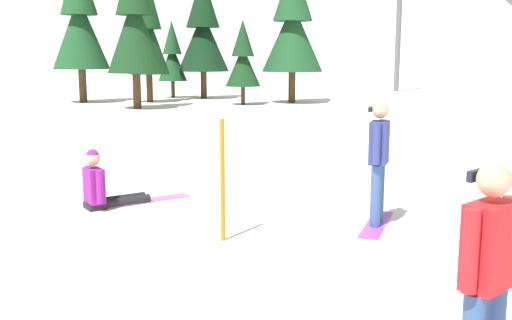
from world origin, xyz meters
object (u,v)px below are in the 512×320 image
snowboarder_midground (379,160)px  pine_tree_twin (203,31)px  snowboarder_foreground (487,277)px  trail_marker_pole (223,181)px  pine_tree_short (243,59)px  pine_tree_broad (172,56)px  snowboarder_background (105,187)px  ski_lift_tower (399,3)px  pine_tree_young (134,19)px  pine_tree_tall (148,32)px  pine_tree_slender (293,25)px  pine_tree_leaning (79,19)px

snowboarder_midground → pine_tree_twin: (2.23, 26.25, 2.84)m
snowboarder_foreground → trail_marker_pole: (-1.02, 4.12, -0.09)m
snowboarder_foreground → pine_tree_twin: size_ratio=0.25×
pine_tree_short → trail_marker_pole: bearing=-104.7°
snowboarder_midground → pine_tree_broad: (0.63, 27.45, 1.43)m
snowboarder_midground → snowboarder_background: snowboarder_midground is taller
pine_tree_short → ski_lift_tower: ski_lift_tower is taller
snowboarder_midground → pine_tree_young: 20.82m
pine_tree_short → ski_lift_tower: size_ratio=0.41×
trail_marker_pole → pine_tree_tall: (1.32, 24.43, 2.79)m
snowboarder_midground → snowboarder_background: bearing=150.9°
snowboarder_background → trail_marker_pole: bearing=-56.8°
snowboarder_midground → trail_marker_pole: snowboarder_midground is taller
pine_tree_short → pine_tree_tall: bearing=146.3°
pine_tree_young → pine_tree_twin: 7.10m
pine_tree_twin → pine_tree_short: pine_tree_twin is taller
snowboarder_midground → ski_lift_tower: size_ratio=0.18×
pine_tree_twin → pine_tree_slender: 5.79m
pine_tree_twin → pine_tree_leaning: (-6.62, -1.25, 0.48)m
snowboarder_midground → pine_tree_slender: pine_tree_slender is taller
snowboarder_foreground → trail_marker_pole: 4.25m
pine_tree_young → pine_tree_short: 5.62m
snowboarder_background → pine_tree_twin: bearing=76.0°
snowboarder_foreground → ski_lift_tower: 38.30m
pine_tree_tall → snowboarder_midground: bearing=-87.6°
pine_tree_slender → snowboarder_background: bearing=-116.5°
snowboarder_foreground → pine_tree_short: 26.11m
snowboarder_background → pine_tree_young: bearing=84.2°
pine_tree_young → pine_tree_leaning: (-2.46, 4.50, 0.23)m
snowboarder_midground → trail_marker_pole: (-2.32, -0.14, -0.14)m
trail_marker_pole → pine_tree_slender: bearing=69.2°
pine_tree_twin → pine_tree_leaning: pine_tree_leaning is taller
pine_tree_twin → pine_tree_broad: 2.45m
snowboarder_midground → ski_lift_tower: (16.13, 29.49, 4.90)m
pine_tree_young → pine_tree_broad: (2.56, 6.95, -1.65)m
pine_tree_tall → snowboarder_background: bearing=-97.2°
snowboarder_background → pine_tree_slender: pine_tree_slender is taller
pine_tree_broad → ski_lift_tower: size_ratio=0.43×
pine_tree_broad → pine_tree_slender: size_ratio=0.60×
trail_marker_pole → pine_tree_short: size_ratio=0.39×
snowboarder_midground → snowboarder_background: size_ratio=1.00×
pine_tree_short → snowboarder_foreground: bearing=-100.2°
snowboarder_background → pine_tree_short: bearing=69.7°
snowboarder_foreground → pine_tree_young: pine_tree_young is taller
snowboarder_foreground → pine_tree_leaning: size_ratio=0.22×
ski_lift_tower → pine_tree_twin: bearing=-166.9°
trail_marker_pole → ski_lift_tower: bearing=58.1°
pine_tree_slender → pine_tree_tall: bearing=161.5°
pine_tree_leaning → ski_lift_tower: size_ratio=0.77×
pine_tree_twin → ski_lift_tower: (13.90, 3.25, 2.05)m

